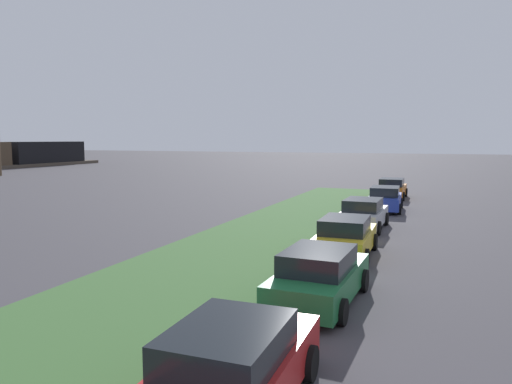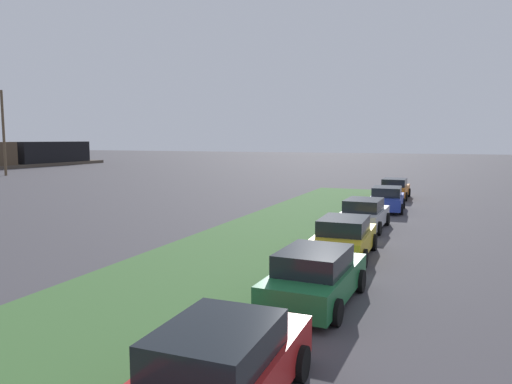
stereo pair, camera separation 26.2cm
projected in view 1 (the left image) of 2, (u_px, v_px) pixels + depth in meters
grass_median at (150, 299)px, 12.81m from camera, size 60.00×6.00×0.12m
parked_car_red at (232, 369)px, 7.53m from camera, size 4.33×2.08×1.47m
parked_car_green at (319, 276)px, 12.61m from camera, size 4.35×2.11×1.47m
parked_car_yellow at (345, 237)px, 17.63m from camera, size 4.35×2.11×1.47m
parked_car_silver at (363, 214)px, 23.06m from camera, size 4.33×2.07×1.47m
parked_car_blue at (385, 199)px, 28.92m from camera, size 4.38×2.18×1.47m
parked_car_orange at (392, 189)px, 34.97m from camera, size 4.31×2.04×1.47m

